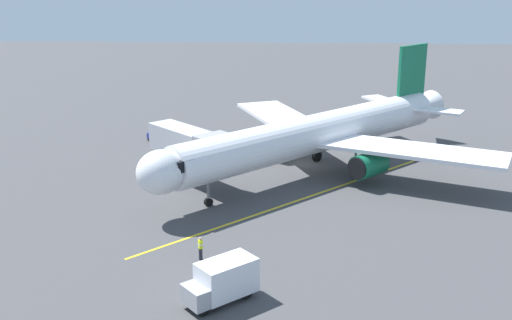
% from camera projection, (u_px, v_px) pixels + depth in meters
% --- Properties ---
extents(ground_plane, '(220.00, 220.00, 0.00)m').
position_uv_depth(ground_plane, '(303.00, 164.00, 64.95)').
color(ground_plane, '#424244').
extents(apron_lead_in_line, '(28.59, 28.32, 0.01)m').
position_uv_depth(apron_lead_in_line, '(318.00, 194.00, 56.39)').
color(apron_lead_in_line, yellow).
rests_on(apron_lead_in_line, ground).
extents(airplane, '(33.12, 33.04, 11.50)m').
position_uv_depth(airplane, '(319.00, 134.00, 61.11)').
color(airplane, white).
rests_on(airplane, ground).
extents(jet_bridge, '(9.46, 9.51, 5.40)m').
position_uv_depth(jet_bridge, '(194.00, 146.00, 57.81)').
color(jet_bridge, '#B7B7BC').
rests_on(jet_bridge, ground).
extents(ground_crew_marshaller, '(0.40, 0.47, 1.71)m').
position_uv_depth(ground_crew_marshaller, '(200.00, 248.00, 43.38)').
color(ground_crew_marshaller, '#23232D').
rests_on(ground_crew_marshaller, ground).
extents(tug_near_nose, '(2.62, 2.73, 1.50)m').
position_uv_depth(tug_near_nose, '(159.00, 135.00, 73.67)').
color(tug_near_nose, '#2D3899').
rests_on(tug_near_nose, ground).
extents(box_truck_portside, '(4.75, 4.50, 2.62)m').
position_uv_depth(box_truck_portside, '(221.00, 281.00, 37.74)').
color(box_truck_portside, '#9E9EA3').
rests_on(box_truck_portside, ground).
extents(baggage_cart_starboard_side, '(2.61, 2.94, 1.27)m').
position_uv_depth(baggage_cart_starboard_side, '(424.00, 152.00, 66.88)').
color(baggage_cart_starboard_side, '#9E9EA3').
rests_on(baggage_cart_starboard_side, ground).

